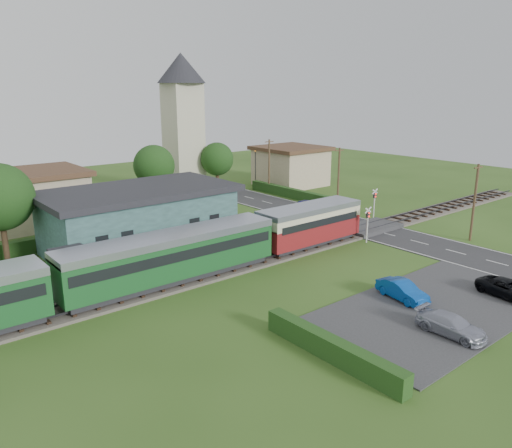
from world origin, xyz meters
TOP-DOWN VIEW (x-y plane):
  - ground at (0.00, 0.00)m, footprint 120.00×120.00m
  - railway_track at (0.00, 2.00)m, footprint 76.00×3.20m
  - road at (10.00, 0.00)m, footprint 6.00×70.00m
  - car_park at (-1.50, -12.00)m, footprint 17.00×9.00m
  - crossing_deck at (10.00, 2.00)m, footprint 6.20×3.40m
  - platform at (-10.00, 5.20)m, footprint 30.00×3.00m
  - equipment_hut at (-18.00, 5.20)m, footprint 2.30×2.30m
  - station_building at (-10.00, 10.99)m, footprint 16.00×9.00m
  - train at (-15.27, 2.00)m, footprint 43.20×2.90m
  - church_tower at (5.00, 28.00)m, footprint 6.00×6.00m
  - house_west at (-15.00, 25.00)m, footprint 10.80×8.80m
  - house_east at (20.00, 24.00)m, footprint 8.80×8.80m
  - hedge_carpark at (-11.00, -12.00)m, footprint 0.80×9.00m
  - hedge_roadside at (14.20, 16.00)m, footprint 0.80×18.00m
  - hedge_station at (-10.00, 15.50)m, footprint 22.00×0.80m
  - tree_b at (-2.00, 23.00)m, footprint 4.60×4.60m
  - tree_c at (8.00, 25.00)m, footprint 4.20×4.20m
  - utility_pole_b at (14.20, -6.00)m, footprint 1.40×0.22m
  - utility_pole_c at (14.20, 10.00)m, footprint 1.40×0.22m
  - utility_pole_d at (14.20, 22.00)m, footprint 1.40×0.22m
  - crossing_signal_near at (6.40, -0.41)m, footprint 0.84×0.28m
  - crossing_signal_far at (13.60, 4.39)m, footprint 0.84×0.28m
  - streetlamp_east at (16.00, 27.00)m, footprint 0.30×0.30m
  - car_on_road at (10.59, 11.29)m, footprint 4.03×1.79m
  - car_park_blue at (-1.93, -9.90)m, footprint 1.96×3.92m
  - car_park_silver at (-3.95, -14.50)m, footprint 1.68×4.00m
  - car_park_dark at (3.80, -14.13)m, footprint 2.42×4.29m
  - pedestrian_near at (-4.31, 4.53)m, footprint 0.77×0.63m
  - pedestrian_far at (-14.41, 4.47)m, footprint 0.89×1.00m

SIDE VIEW (x-z plane):
  - ground at x=0.00m, z-range 0.00..0.00m
  - road at x=10.00m, z-range 0.00..0.05m
  - car_park at x=-1.50m, z-range 0.00..0.08m
  - railway_track at x=0.00m, z-range -0.13..0.36m
  - crossing_deck at x=10.00m, z-range 0.00..0.45m
  - platform at x=-10.00m, z-range 0.00..0.45m
  - hedge_carpark at x=-11.00m, z-range 0.00..1.20m
  - hedge_roadside at x=14.20m, z-range 0.00..1.20m
  - car_park_dark at x=3.80m, z-range 0.08..1.21m
  - hedge_station at x=-10.00m, z-range 0.00..1.30m
  - car_park_silver at x=-3.95m, z-range 0.08..1.23m
  - car_park_blue at x=-1.93m, z-range 0.08..1.31m
  - car_on_road at x=10.59m, z-range 0.05..1.40m
  - pedestrian_far at x=-14.41m, z-range 0.45..2.17m
  - pedestrian_near at x=-4.31m, z-range 0.45..2.26m
  - equipment_hut at x=-18.00m, z-range 0.47..3.02m
  - crossing_signal_near at x=6.40m, z-range 0.50..3.78m
  - crossing_signal_far at x=13.60m, z-range 0.50..3.78m
  - train at x=-15.27m, z-range 0.48..3.88m
  - station_building at x=-10.00m, z-range 0.04..5.34m
  - house_west at x=-15.00m, z-range 0.04..5.54m
  - house_east at x=20.00m, z-range 0.05..5.55m
  - streetlamp_east at x=16.00m, z-range 0.46..5.62m
  - utility_pole_b at x=14.20m, z-range 0.13..7.13m
  - utility_pole_c at x=14.20m, z-range 0.13..7.13m
  - utility_pole_d at x=14.20m, z-range 0.13..7.13m
  - tree_c at x=8.00m, z-range 1.26..8.04m
  - tree_b at x=-2.00m, z-range 1.35..8.69m
  - church_tower at x=5.00m, z-range 1.43..19.03m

